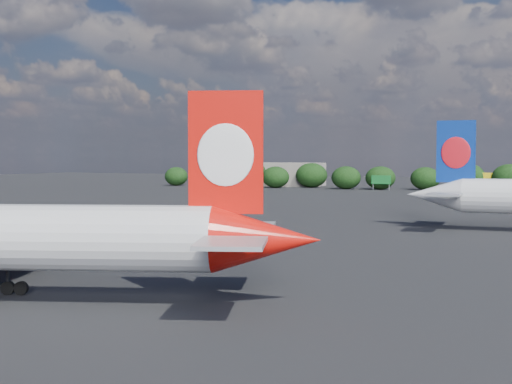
% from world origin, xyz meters
% --- Properties ---
extents(ground, '(500.00, 500.00, 0.00)m').
position_xyz_m(ground, '(0.00, 60.00, 0.00)').
color(ground, black).
rests_on(ground, ground).
extents(terminal_building, '(42.00, 16.00, 8.00)m').
position_xyz_m(terminal_building, '(-65.00, 192.00, 4.00)').
color(terminal_building, gray).
rests_on(terminal_building, ground).
extents(highway_sign, '(6.00, 0.30, 4.50)m').
position_xyz_m(highway_sign, '(-18.00, 176.00, 3.13)').
color(highway_sign, '#146828').
rests_on(highway_sign, ground).
extents(billboard_yellow, '(5.00, 0.30, 5.50)m').
position_xyz_m(billboard_yellow, '(12.00, 182.00, 3.87)').
color(billboard_yellow, yellow).
rests_on(billboard_yellow, ground).
extents(horizon_treeline, '(205.87, 16.57, 9.16)m').
position_xyz_m(horizon_treeline, '(5.96, 179.82, 3.89)').
color(horizon_treeline, black).
rests_on(horizon_treeline, ground).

